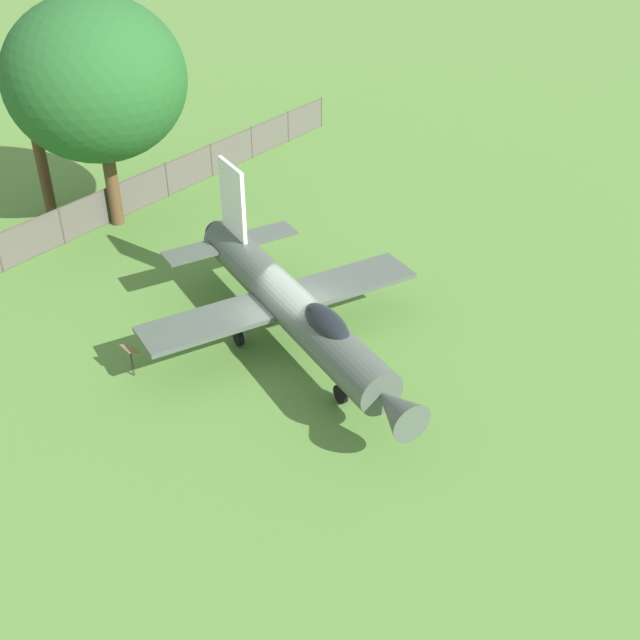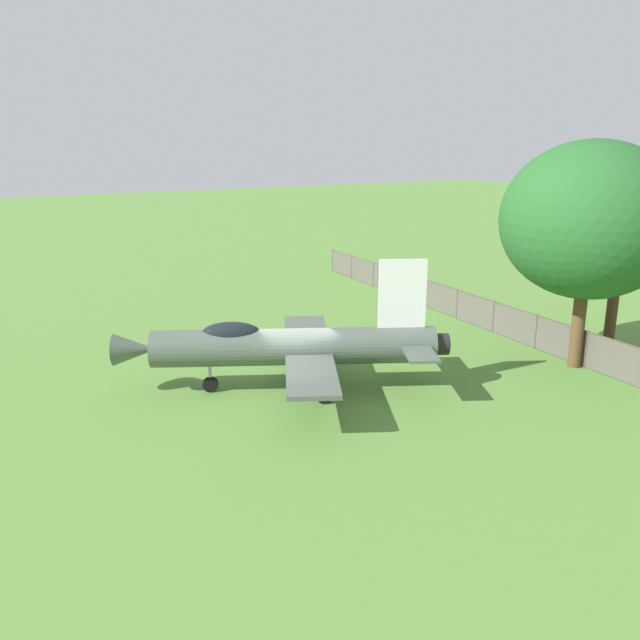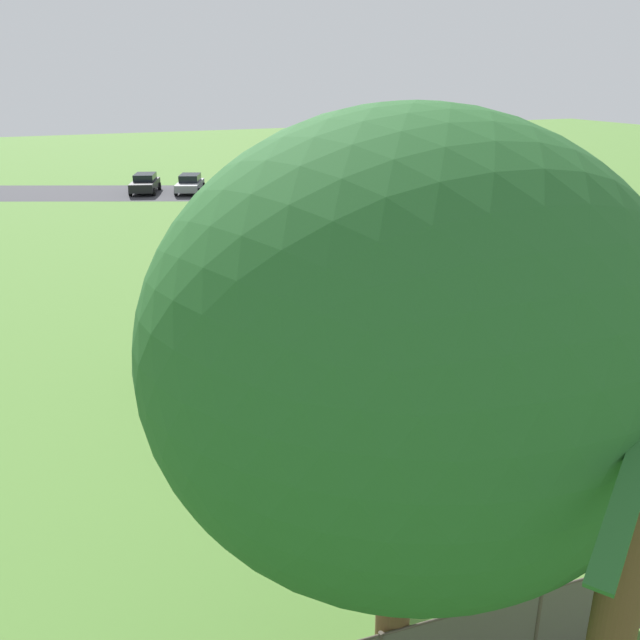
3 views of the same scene
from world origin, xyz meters
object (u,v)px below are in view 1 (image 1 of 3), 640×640
(palm_tree, at_px, (36,133))
(info_plaque, at_px, (131,354))
(shade_tree, at_px, (96,79))
(display_jet, at_px, (294,307))

(palm_tree, height_order, info_plaque, palm_tree)
(shade_tree, distance_m, palm_tree, 4.24)
(palm_tree, bearing_deg, display_jet, -10.49)
(display_jet, xyz_separation_m, info_plaque, (-3.61, -3.83, -0.97))
(palm_tree, distance_m, info_plaque, 13.68)
(display_jet, xyz_separation_m, palm_tree, (-15.23, 2.82, 1.84))
(palm_tree, xyz_separation_m, info_plaque, (11.63, -6.65, -2.81))
(palm_tree, relative_size, info_plaque, 6.11)
(shade_tree, bearing_deg, info_plaque, -41.84)
(shade_tree, bearing_deg, display_jet, -16.98)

